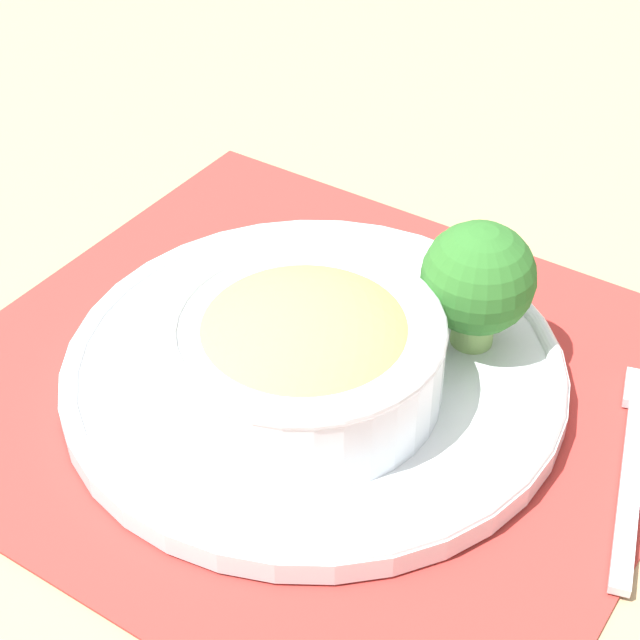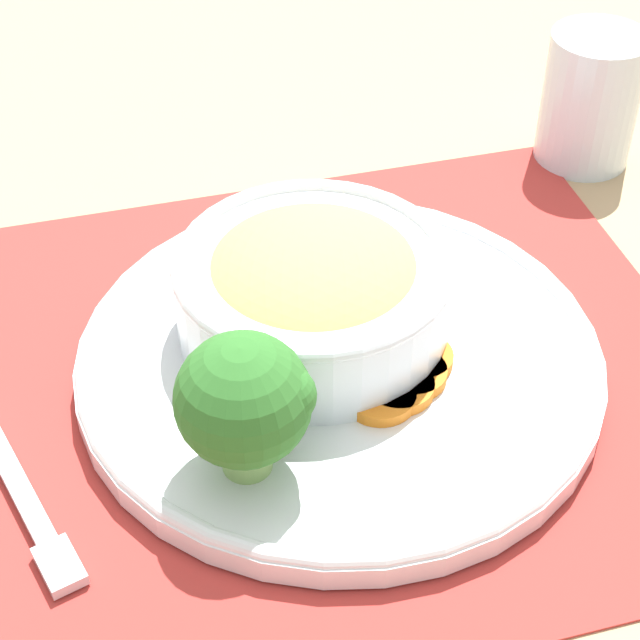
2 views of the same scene
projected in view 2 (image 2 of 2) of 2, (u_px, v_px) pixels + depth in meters
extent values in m
plane|color=tan|center=(339.00, 374.00, 0.68)|extent=(4.00, 4.00, 0.00)
cube|color=#B2332D|center=(339.00, 372.00, 0.68)|extent=(0.49, 0.45, 0.00)
cylinder|color=silver|center=(339.00, 361.00, 0.67)|extent=(0.33, 0.33, 0.02)
torus|color=silver|center=(340.00, 351.00, 0.67)|extent=(0.33, 0.33, 0.01)
cylinder|color=silver|center=(314.00, 296.00, 0.66)|extent=(0.17, 0.17, 0.05)
torus|color=silver|center=(313.00, 263.00, 0.65)|extent=(0.17, 0.17, 0.01)
ellipsoid|color=#E0B75B|center=(313.00, 280.00, 0.66)|extent=(0.14, 0.14, 0.06)
cylinder|color=#84AD5B|center=(247.00, 451.00, 0.59)|extent=(0.03, 0.03, 0.02)
sphere|color=#2D6B28|center=(243.00, 400.00, 0.56)|extent=(0.07, 0.07, 0.07)
sphere|color=#2D6B28|center=(285.00, 395.00, 0.56)|extent=(0.03, 0.03, 0.03)
sphere|color=#2D6B28|center=(205.00, 393.00, 0.56)|extent=(0.03, 0.03, 0.03)
cylinder|color=orange|center=(380.00, 397.00, 0.63)|extent=(0.04, 0.04, 0.01)
cylinder|color=orange|center=(398.00, 386.00, 0.64)|extent=(0.04, 0.04, 0.01)
cylinder|color=orange|center=(411.00, 373.00, 0.65)|extent=(0.04, 0.04, 0.01)
cylinder|color=orange|center=(418.00, 358.00, 0.66)|extent=(0.04, 0.04, 0.01)
cylinder|color=silver|center=(590.00, 99.00, 0.83)|extent=(0.08, 0.08, 0.11)
cylinder|color=silver|center=(586.00, 120.00, 0.85)|extent=(0.06, 0.06, 0.06)
cube|color=silver|center=(11.00, 471.00, 0.61)|extent=(0.05, 0.18, 0.01)
cube|color=silver|center=(60.00, 566.00, 0.56)|extent=(0.03, 0.04, 0.01)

